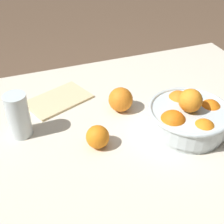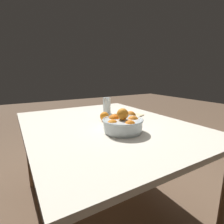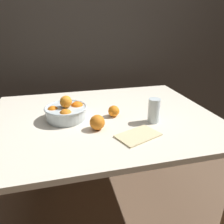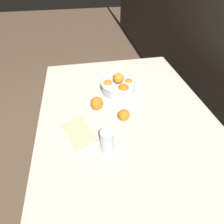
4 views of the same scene
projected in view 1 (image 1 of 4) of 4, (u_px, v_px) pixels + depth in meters
dining_table at (120, 162)px, 0.96m from camera, size 1.38×1.07×0.72m
fruit_bowl at (188, 117)px, 0.95m from camera, size 0.25×0.25×0.15m
juice_glass at (19, 118)px, 0.93m from camera, size 0.07×0.07×0.14m
orange_loose_near_bowl at (98, 137)px, 0.90m from camera, size 0.07×0.07×0.07m
orange_loose_front at (121, 100)px, 1.05m from camera, size 0.08×0.08×0.08m
napkin at (58, 100)px, 1.11m from camera, size 0.25×0.21×0.01m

